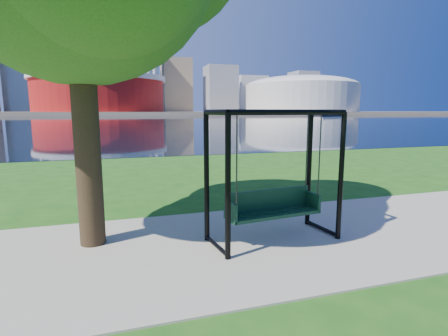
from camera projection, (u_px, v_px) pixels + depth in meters
name	position (u px, v px, depth m)	size (l,w,h in m)	color
ground	(232.00, 234.00, 6.68)	(900.00, 900.00, 0.00)	#1E5114
path	(241.00, 243.00, 6.21)	(120.00, 4.00, 0.03)	#9E937F
river	(121.00, 119.00, 102.77)	(900.00, 180.00, 0.02)	black
far_bank	(116.00, 113.00, 294.78)	(900.00, 228.00, 2.00)	#937F60
stadium	(100.00, 92.00, 222.83)	(83.00, 83.00, 32.00)	maroon
arena	(301.00, 93.00, 265.28)	(84.00, 84.00, 26.56)	beige
skyline	(109.00, 72.00, 300.54)	(392.00, 66.00, 96.50)	gray
swing	(273.00, 179.00, 6.20)	(2.40, 1.25, 2.36)	black
barge	(328.00, 113.00, 215.23)	(26.98, 17.30, 2.64)	black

